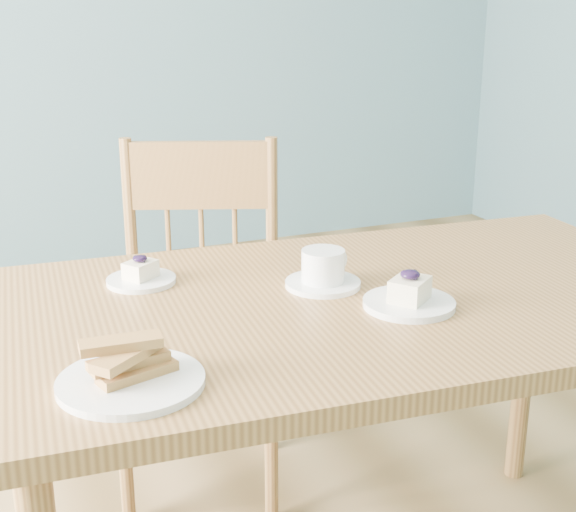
{
  "coord_description": "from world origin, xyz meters",
  "views": [
    {
      "loc": [
        -0.46,
        -1.54,
        1.31
      ],
      "look_at": [
        0.11,
        -0.2,
        0.83
      ],
      "focal_mm": 50.0,
      "sensor_mm": 36.0,
      "label": 1
    }
  ],
  "objects_px": {
    "coffee_cup": "(324,271)",
    "cheesecake_plate_far": "(141,276)",
    "dining_table": "(363,329)",
    "dining_chair": "(201,318)",
    "biscotti_plate": "(130,372)",
    "cheesecake_plate_near": "(409,298)"
  },
  "relations": [
    {
      "from": "dining_chair",
      "to": "cheesecake_plate_near",
      "type": "bearing_deg",
      "value": -54.1
    },
    {
      "from": "dining_chair",
      "to": "biscotti_plate",
      "type": "distance_m",
      "value": 0.96
    },
    {
      "from": "dining_chair",
      "to": "cheesecake_plate_near",
      "type": "height_order",
      "value": "dining_chair"
    },
    {
      "from": "dining_chair",
      "to": "biscotti_plate",
      "type": "height_order",
      "value": "dining_chair"
    },
    {
      "from": "coffee_cup",
      "to": "dining_chair",
      "type": "bearing_deg",
      "value": 79.33
    },
    {
      "from": "dining_table",
      "to": "dining_chair",
      "type": "height_order",
      "value": "dining_chair"
    },
    {
      "from": "dining_table",
      "to": "coffee_cup",
      "type": "distance_m",
      "value": 0.14
    },
    {
      "from": "dining_table",
      "to": "coffee_cup",
      "type": "relative_size",
      "value": 9.59
    },
    {
      "from": "dining_table",
      "to": "cheesecake_plate_near",
      "type": "xyz_separation_m",
      "value": [
        0.05,
        -0.09,
        0.09
      ]
    },
    {
      "from": "cheesecake_plate_far",
      "to": "biscotti_plate",
      "type": "height_order",
      "value": "biscotti_plate"
    },
    {
      "from": "cheesecake_plate_far",
      "to": "dining_chair",
      "type": "bearing_deg",
      "value": 59.29
    },
    {
      "from": "coffee_cup",
      "to": "cheesecake_plate_far",
      "type": "bearing_deg",
      "value": 133.87
    },
    {
      "from": "cheesecake_plate_near",
      "to": "cheesecake_plate_far",
      "type": "bearing_deg",
      "value": 143.05
    },
    {
      "from": "cheesecake_plate_far",
      "to": "coffee_cup",
      "type": "height_order",
      "value": "coffee_cup"
    },
    {
      "from": "cheesecake_plate_near",
      "to": "biscotti_plate",
      "type": "relative_size",
      "value": 0.78
    },
    {
      "from": "dining_chair",
      "to": "cheesecake_plate_near",
      "type": "xyz_separation_m",
      "value": [
        0.2,
        -0.73,
        0.29
      ]
    },
    {
      "from": "cheesecake_plate_near",
      "to": "coffee_cup",
      "type": "bearing_deg",
      "value": 121.1
    },
    {
      "from": "dining_chair",
      "to": "coffee_cup",
      "type": "bearing_deg",
      "value": -59.47
    },
    {
      "from": "coffee_cup",
      "to": "biscotti_plate",
      "type": "distance_m",
      "value": 0.53
    },
    {
      "from": "cheesecake_plate_near",
      "to": "biscotti_plate",
      "type": "height_order",
      "value": "same"
    },
    {
      "from": "coffee_cup",
      "to": "dining_table",
      "type": "bearing_deg",
      "value": -73.94
    },
    {
      "from": "dining_table",
      "to": "coffee_cup",
      "type": "height_order",
      "value": "coffee_cup"
    }
  ]
}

